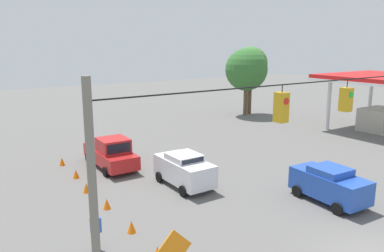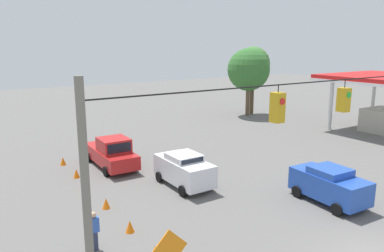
% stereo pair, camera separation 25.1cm
% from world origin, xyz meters
% --- Properties ---
extents(overhead_signal_span, '(21.60, 0.38, 7.54)m').
position_xyz_m(overhead_signal_span, '(0.01, -1.15, 4.86)').
color(overhead_signal_span, slate).
rests_on(overhead_signal_span, ground_plane).
extents(sedan_white_withflow_mid, '(2.08, 4.15, 1.96)m').
position_xyz_m(sedan_white_withflow_mid, '(2.01, -11.04, 1.02)').
color(sedan_white_withflow_mid, silver).
rests_on(sedan_white_withflow_mid, ground_plane).
extents(sedan_blue_crossing_near, '(2.23, 4.15, 1.92)m').
position_xyz_m(sedan_blue_crossing_near, '(-3.14, -4.86, 1.00)').
color(sedan_blue_crossing_near, '#234CB2').
rests_on(sedan_blue_crossing_near, ground_plane).
extents(pickup_truck_red_withflow_far, '(2.27, 5.46, 2.12)m').
position_xyz_m(pickup_truck_red_withflow_far, '(4.29, -16.71, 0.98)').
color(pickup_truck_red_withflow_far, red).
rests_on(pickup_truck_red_withflow_far, ground_plane).
extents(traffic_cone_second, '(0.41, 0.41, 0.56)m').
position_xyz_m(traffic_cone_second, '(6.99, -7.57, 0.28)').
color(traffic_cone_second, orange).
rests_on(traffic_cone_second, ground_plane).
extents(traffic_cone_third, '(0.41, 0.41, 0.56)m').
position_xyz_m(traffic_cone_third, '(7.00, -10.52, 0.28)').
color(traffic_cone_third, orange).
rests_on(traffic_cone_third, ground_plane).
extents(traffic_cone_fourth, '(0.41, 0.41, 0.56)m').
position_xyz_m(traffic_cone_fourth, '(7.17, -13.22, 0.28)').
color(traffic_cone_fourth, orange).
rests_on(traffic_cone_fourth, ground_plane).
extents(traffic_cone_fifth, '(0.41, 0.41, 0.56)m').
position_xyz_m(traffic_cone_fifth, '(6.96, -15.87, 0.28)').
color(traffic_cone_fifth, orange).
rests_on(traffic_cone_fifth, ground_plane).
extents(traffic_cone_farthest, '(0.41, 0.41, 0.56)m').
position_xyz_m(traffic_cone_farthest, '(7.00, -18.94, 0.28)').
color(traffic_cone_farthest, orange).
rests_on(traffic_cone_farthest, ground_plane).
extents(pedestrian, '(0.40, 0.28, 1.65)m').
position_xyz_m(pedestrian, '(8.78, -6.99, 0.82)').
color(pedestrian, '#2D334C').
rests_on(pedestrian, ground_plane).
extents(tree_horizon_left, '(4.91, 4.91, 7.82)m').
position_xyz_m(tree_horizon_left, '(-16.23, -26.27, 5.34)').
color(tree_horizon_left, brown).
rests_on(tree_horizon_left, ground_plane).
extents(tree_horizon_right, '(3.97, 3.97, 8.00)m').
position_xyz_m(tree_horizon_right, '(-17.27, -26.71, 5.95)').
color(tree_horizon_right, brown).
rests_on(tree_horizon_right, ground_plane).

